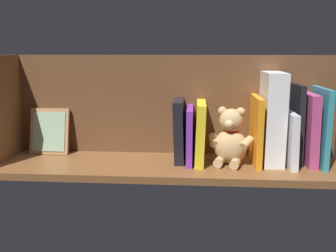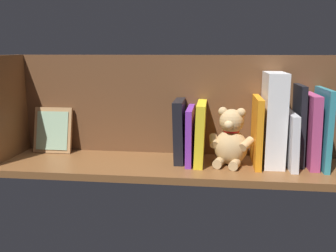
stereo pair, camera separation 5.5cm
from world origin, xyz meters
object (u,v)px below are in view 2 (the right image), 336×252
(book_0, at_px, (322,128))
(dictionary_thick_white, at_px, (273,119))
(teddy_bear, at_px, (231,140))
(picture_frame_leaning, at_px, (53,130))

(book_0, relative_size, dictionary_thick_white, 0.84)
(book_0, bearing_deg, dictionary_thick_white, -3.25)
(book_0, xyz_separation_m, teddy_bear, (0.27, 0.02, -0.04))
(picture_frame_leaning, bearing_deg, teddy_bear, 172.81)
(dictionary_thick_white, xyz_separation_m, teddy_bear, (0.13, 0.03, -0.06))
(picture_frame_leaning, bearing_deg, dictionary_thick_white, 176.04)
(dictionary_thick_white, relative_size, picture_frame_leaning, 1.82)
(picture_frame_leaning, bearing_deg, book_0, 176.15)
(teddy_bear, bearing_deg, picture_frame_leaning, 8.96)
(teddy_bear, bearing_deg, book_0, -160.15)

